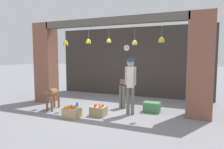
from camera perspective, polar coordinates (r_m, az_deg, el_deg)
ground_plane at (r=6.71m, az=-1.25°, el=-10.07°), size 60.00×60.00×0.00m
shop_back_wall at (r=8.89m, az=5.43°, el=3.57°), size 6.81×0.12×3.02m
shop_pillar_left at (r=8.22m, az=-18.31°, el=3.17°), size 0.70×0.60×3.02m
shop_pillar_right at (r=6.23m, az=23.88°, el=2.33°), size 0.70×0.60×3.02m
storefront_awning at (r=6.67m, az=-0.96°, el=14.59°), size 4.91×0.26×0.91m
dog at (r=6.90m, az=-16.71°, el=-5.31°), size 0.42×0.98×0.77m
shopkeeper at (r=6.04m, az=5.29°, el=-2.06°), size 0.34×0.29×1.70m
worker_stooping at (r=6.94m, az=4.10°, el=-3.92°), size 0.45×0.75×1.01m
fruit_crate_oranges at (r=6.02m, az=-11.37°, el=-10.55°), size 0.48×0.37×0.35m
fruit_crate_apples at (r=6.07m, az=-3.87°, el=-10.24°), size 0.45×0.35×0.36m
produce_box_green at (r=6.57m, az=11.32°, el=-9.11°), size 0.51×0.35×0.31m
water_bottle at (r=6.76m, az=-9.92°, el=-9.00°), size 0.08×0.08×0.26m
wall_clock at (r=8.87m, az=4.21°, el=7.59°), size 0.27×0.03×0.27m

